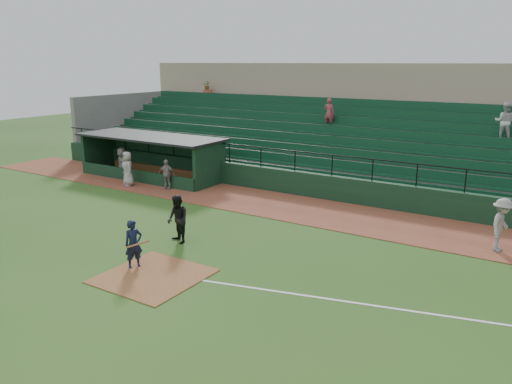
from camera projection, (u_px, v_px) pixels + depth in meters
The scene contains 12 objects.
ground at pixel (175, 266), 16.39m from camera, with size 90.00×90.00×0.00m, color #2B4F19.
warning_track at pixel (291, 207), 22.92m from camera, with size 40.00×4.00×0.03m, color brown.
home_plate_dirt at pixel (153, 276), 15.57m from camera, with size 3.00×3.00×0.03m, color brown.
foul_line at pixel (434, 314), 13.22m from camera, with size 18.00×0.09×0.01m, color white.
stadium_structure at pixel (361, 135), 29.25m from camera, with size 38.00×13.08×6.40m.
dugout at pixel (156, 154), 28.91m from camera, with size 8.90×3.20×2.42m.
batter_at_plate at pixel (134, 244), 16.04m from camera, with size 1.09×0.72×1.61m.
umpire at pixel (178, 219), 18.26m from camera, with size 0.87×0.68×1.80m, color black.
runner at pixel (501, 225), 17.38m from camera, with size 1.23×0.71×1.91m, color gray.
dugout_player_a at pixel (166, 174), 25.98m from camera, with size 0.92×0.38×1.56m, color gray.
dugout_player_b at pixel (128, 169), 26.68m from camera, with size 0.90×0.59×1.84m, color #A8A39D.
dugout_player_c at pixel (122, 162), 28.52m from camera, with size 1.63×0.52×1.76m, color #A9A39E.
Camera 1 is at (10.43, -11.43, 6.50)m, focal length 35.01 mm.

